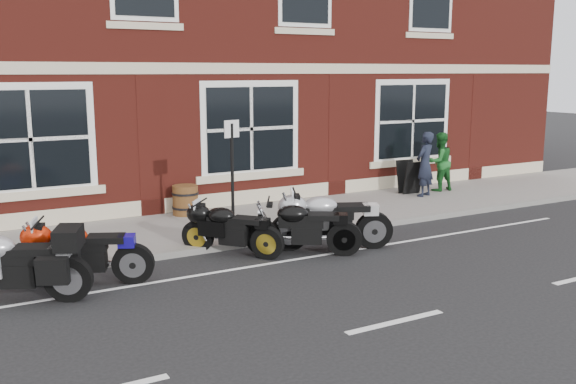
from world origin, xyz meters
The scene contains 13 objects.
ground centered at (0.00, 0.00, 0.00)m, with size 80.00×80.00×0.00m, color black.
sidewalk centered at (0.00, 3.00, 0.06)m, with size 30.00×3.00×0.12m, color slate.
kerb centered at (0.00, 1.42, 0.06)m, with size 30.00×0.16×0.12m, color slate.
moto_touring_silver centered at (-4.46, 0.39, 0.62)m, with size 2.12×1.17×1.52m.
moto_sport_red centered at (-3.35, 0.67, 0.56)m, with size 2.02×1.04×0.98m.
moto_sport_black centered at (-0.63, 1.03, 0.52)m, with size 1.41×1.60×0.91m.
moto_sport_silver centered at (1.17, 0.49, 0.60)m, with size 2.20×1.07×1.05m.
moto_naked_black centered at (0.52, 0.41, 0.55)m, with size 1.89×1.23×0.96m.
pedestrian_left centered at (5.87, 3.20, 0.96)m, with size 0.61×0.40×1.69m, color black.
pedestrian_right centered at (6.75, 3.61, 0.92)m, with size 0.77×0.60×1.59m, color #1A5B21.
a_board_sign centered at (5.78, 3.68, 0.56)m, with size 0.53×0.35×0.89m, color black, non-canonical shape.
barrel_planter centered at (-0.35, 4.15, 0.46)m, with size 0.61×0.61×0.67m.
parking_sign centered at (-0.34, 1.55, 1.46)m, with size 0.33×0.09×2.32m.
Camera 1 is at (-5.27, -9.44, 3.35)m, focal length 40.00 mm.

